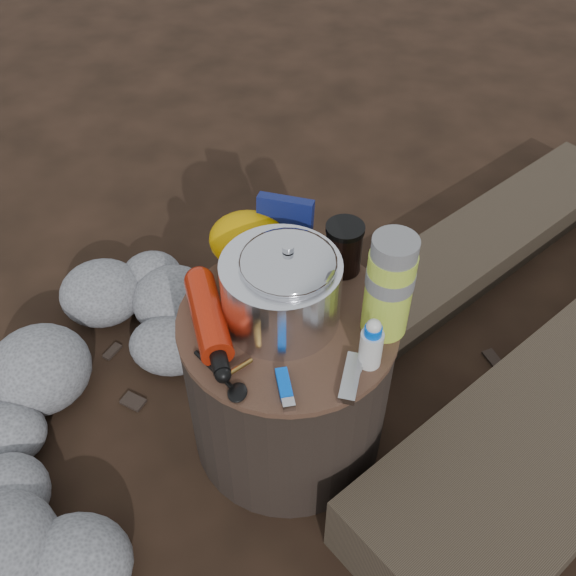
% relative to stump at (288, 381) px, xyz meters
% --- Properties ---
extents(ground, '(60.00, 60.00, 0.00)m').
position_rel_stump_xyz_m(ground, '(0.00, 0.00, -0.20)').
color(ground, black).
rests_on(ground, ground).
extents(stump, '(0.43, 0.43, 0.39)m').
position_rel_stump_xyz_m(stump, '(0.00, 0.00, 0.00)').
color(stump, black).
rests_on(stump, ground).
extents(rock_ring, '(0.41, 0.90, 0.18)m').
position_rel_stump_xyz_m(rock_ring, '(-0.43, -0.04, -0.11)').
color(rock_ring, slate).
rests_on(rock_ring, ground).
extents(log_small, '(0.95, 1.08, 0.10)m').
position_rel_stump_xyz_m(log_small, '(0.44, 0.67, -0.15)').
color(log_small, '#32291E').
rests_on(log_small, ground).
extents(foil_windscreen, '(0.22, 0.22, 0.14)m').
position_rel_stump_xyz_m(foil_windscreen, '(-0.01, 0.01, 0.27)').
color(foil_windscreen, silver).
rests_on(foil_windscreen, stump).
extents(camping_pot, '(0.17, 0.17, 0.17)m').
position_rel_stump_xyz_m(camping_pot, '(-0.00, 0.01, 0.28)').
color(camping_pot, silver).
rests_on(camping_pot, stump).
extents(fuel_bottle, '(0.16, 0.26, 0.06)m').
position_rel_stump_xyz_m(fuel_bottle, '(-0.14, -0.05, 0.23)').
color(fuel_bottle, '#AD200B').
rests_on(fuel_bottle, stump).
extents(thermos, '(0.09, 0.09, 0.22)m').
position_rel_stump_xyz_m(thermos, '(0.18, 0.01, 0.30)').
color(thermos, '#AFCC38').
rests_on(thermos, stump).
extents(travel_mug, '(0.07, 0.07, 0.11)m').
position_rel_stump_xyz_m(travel_mug, '(0.09, 0.16, 0.25)').
color(travel_mug, black).
rests_on(travel_mug, stump).
extents(stuff_sack, '(0.17, 0.14, 0.11)m').
position_rel_stump_xyz_m(stuff_sack, '(-0.10, 0.15, 0.25)').
color(stuff_sack, '#C98F00').
rests_on(stuff_sack, stump).
extents(food_pouch, '(0.12, 0.04, 0.14)m').
position_rel_stump_xyz_m(food_pouch, '(-0.04, 0.18, 0.27)').
color(food_pouch, '#0D1650').
rests_on(food_pouch, stump).
extents(lighter, '(0.05, 0.09, 0.02)m').
position_rel_stump_xyz_m(lighter, '(0.02, -0.16, 0.20)').
color(lighter, blue).
rests_on(lighter, stump).
extents(multitool, '(0.04, 0.11, 0.01)m').
position_rel_stump_xyz_m(multitool, '(0.13, -0.12, 0.20)').
color(multitool, '#B1B1B6').
rests_on(multitool, stump).
extents(pot_grabber, '(0.09, 0.15, 0.01)m').
position_rel_stump_xyz_m(pot_grabber, '(0.16, -0.05, 0.20)').
color(pot_grabber, '#B1B1B6').
rests_on(pot_grabber, stump).
extents(spork, '(0.12, 0.11, 0.01)m').
position_rel_stump_xyz_m(spork, '(-0.11, -0.15, 0.20)').
color(spork, black).
rests_on(spork, stump).
extents(squeeze_bottle, '(0.04, 0.04, 0.10)m').
position_rel_stump_xyz_m(squeeze_bottle, '(0.16, -0.08, 0.25)').
color(squeeze_bottle, silver).
rests_on(squeeze_bottle, stump).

